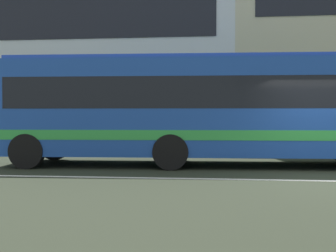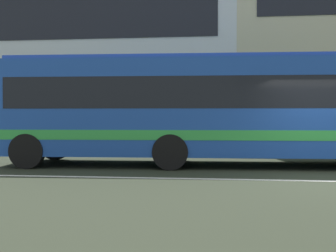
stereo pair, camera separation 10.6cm
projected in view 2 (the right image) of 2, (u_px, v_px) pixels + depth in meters
The scene contains 2 objects.
apartment_block_left at pixel (51, 51), 25.23m from camera, with size 23.07×9.62×11.40m.
transit_bus at pixel (196, 107), 11.92m from camera, with size 11.74×2.94×3.25m.
Camera 2 is at (-2.94, -9.31, 1.49)m, focal length 41.84 mm.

